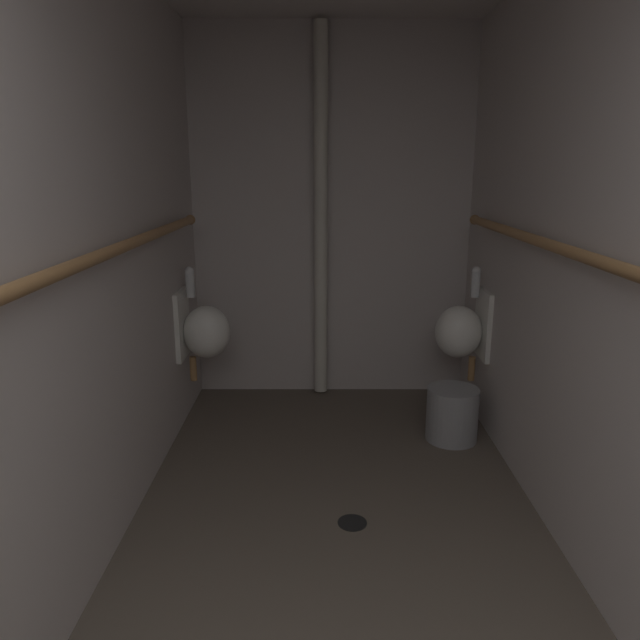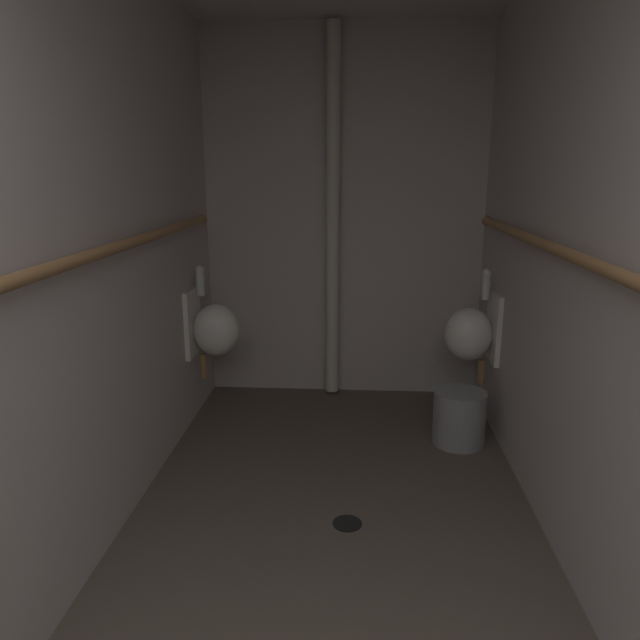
% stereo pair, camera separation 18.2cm
% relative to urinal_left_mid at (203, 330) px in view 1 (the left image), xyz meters
% --- Properties ---
extents(floor, '(2.08, 4.27, 0.08)m').
position_rel_urinal_left_mid_xyz_m(floor, '(0.83, -1.52, -0.66)').
color(floor, brown).
rests_on(floor, ground).
extents(wall_left, '(0.06, 4.27, 2.57)m').
position_rel_urinal_left_mid_xyz_m(wall_left, '(-0.18, -1.52, 0.67)').
color(wall_left, beige).
rests_on(wall_left, ground).
extents(wall_right, '(0.06, 4.27, 2.57)m').
position_rel_urinal_left_mid_xyz_m(wall_right, '(1.84, -1.52, 0.67)').
color(wall_right, beige).
rests_on(wall_right, ground).
extents(wall_back, '(2.08, 0.06, 2.57)m').
position_rel_urinal_left_mid_xyz_m(wall_back, '(0.83, 0.59, 0.67)').
color(wall_back, beige).
rests_on(wall_back, ground).
extents(urinal_left_mid, '(0.32, 0.30, 0.76)m').
position_rel_urinal_left_mid_xyz_m(urinal_left_mid, '(0.00, 0.00, 0.00)').
color(urinal_left_mid, silver).
extents(urinal_right_mid, '(0.32, 0.30, 0.76)m').
position_rel_urinal_left_mid_xyz_m(urinal_right_mid, '(1.67, 0.00, 0.00)').
color(urinal_right_mid, silver).
extents(supply_pipe_left, '(0.06, 3.55, 0.06)m').
position_rel_urinal_left_mid_xyz_m(supply_pipe_left, '(-0.09, -1.54, 0.69)').
color(supply_pipe_left, '#9E7042').
extents(supply_pipe_right, '(0.06, 3.53, 0.06)m').
position_rel_urinal_left_mid_xyz_m(supply_pipe_right, '(1.75, -1.53, 0.69)').
color(supply_pipe_right, '#9E7042').
extents(standpipe_back_wall, '(0.09, 0.09, 2.52)m').
position_rel_urinal_left_mid_xyz_m(standpipe_back_wall, '(0.76, 0.48, 0.67)').
color(standpipe_back_wall, beige).
rests_on(standpipe_back_wall, ground).
extents(floor_drain, '(0.14, 0.14, 0.01)m').
position_rel_urinal_left_mid_xyz_m(floor_drain, '(0.91, -1.19, -0.62)').
color(floor_drain, black).
rests_on(floor_drain, ground).
extents(waste_bin, '(0.31, 0.31, 0.33)m').
position_rel_urinal_left_mid_xyz_m(waste_bin, '(1.56, -0.29, -0.45)').
color(waste_bin, gray).
rests_on(waste_bin, ground).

